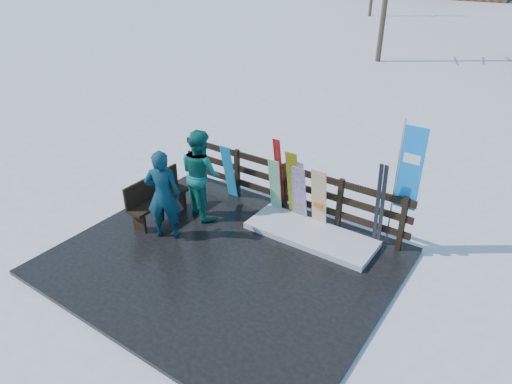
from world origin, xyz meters
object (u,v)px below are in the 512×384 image
Objects in this scene: snowboard_4 at (298,191)px; person_front at (163,195)px; snowboard_3 at (300,194)px; snowboard_1 at (275,187)px; rental_flag at (407,173)px; bench at (157,196)px; person_back at (201,174)px; snowboard_2 at (293,186)px; snowboard_5 at (319,199)px; snowboard_0 at (229,172)px.

snowboard_4 is 0.77× the size of person_front.
snowboard_3 is 0.07m from snowboard_4.
snowboard_1 is 0.51× the size of rental_flag.
person_back reaches higher than bench.
snowboard_4 reaches higher than bench.
snowboard_2 is 1.18× the size of snowboard_5.
bench is 1.04× the size of snowboard_4.
snowboard_1 is 0.47m from snowboard_2.
person_back reaches higher than snowboard_2.
snowboard_2 is 0.23m from snowboard_3.
snowboard_5 is (0.44, 0.00, 0.02)m from snowboard_3.
snowboard_0 is at bearing 180.00° from snowboard_3.
snowboard_4 is at bearing -180.00° from snowboard_3.
snowboard_0 is at bearing -73.63° from person_back.
bench is 1.10× the size of snowboard_0.
snowboard_5 is (0.49, 0.00, -0.03)m from snowboard_4.
bench is 3.01m from snowboard_4.
snowboard_0 is at bearing 180.00° from snowboard_2.
bench is at bearing -158.16° from rental_flag.
snowboard_4 is (2.56, 1.58, 0.20)m from bench.
snowboard_3 is 2.80m from person_front.
rental_flag is at bearing 21.84° from bench.
snowboard_1 is 2.80m from rental_flag.
person_front is (-1.90, -1.98, 0.22)m from snowboard_4.
snowboard_2 is 0.63m from snowboard_5.
snowboard_0 reaches higher than snowboard_1.
snowboard_0 is 3.99m from rental_flag.
bench is at bearing 62.49° from person_back.
person_back is (-2.34, -0.91, 0.29)m from snowboard_5.
snowboard_0 is 0.52× the size of rental_flag.
snowboard_4 is (0.13, -0.00, -0.09)m from snowboard_2.
snowboard_5 is at bearing 0.00° from snowboard_2.
snowboard_3 is (0.18, 0.00, -0.14)m from snowboard_2.
snowboard_5 is (3.04, 1.58, 0.17)m from bench.
snowboard_1 is at bearing 38.42° from bench.
person_front reaches higher than bench.
rental_flag is (2.18, 0.27, 0.80)m from snowboard_2.
person_back is (-1.86, -0.91, 0.26)m from snowboard_4.
rental_flag is (2.05, 0.27, 0.89)m from snowboard_4.
rental_flag reaches higher than person_front.
snowboard_2 is 0.16m from snowboard_4.
snowboard_5 is at bearing -139.91° from person_back.
snowboard_3 is at bearing -135.60° from person_back.
snowboard_3 is at bearing 0.00° from snowboard_1.
person_front is 1.08m from person_back.
snowboard_0 is 0.83× the size of snowboard_2.
snowboard_3 is 0.98× the size of snowboard_5.
snowboard_4 is at bearing -0.00° from snowboard_0.
person_front reaches higher than snowboard_3.
person_back is at bearing -152.24° from snowboard_2.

